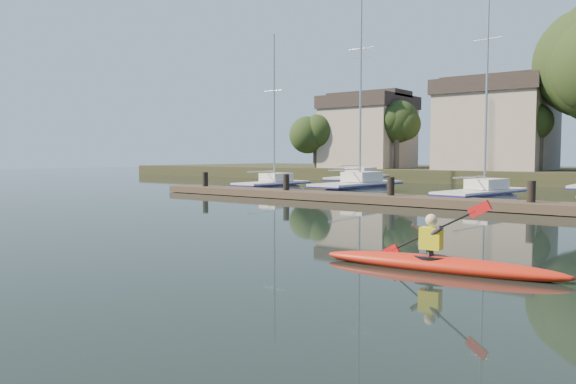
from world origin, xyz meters
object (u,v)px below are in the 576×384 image
Objects in this scene: sailboat_5 at (358,188)px; sailboat_2 at (482,205)px; dock at (455,203)px; sailboat_1 at (358,197)px; kayak at (437,261)px; sailboat_0 at (272,194)px.

sailboat_2 is at bearing -46.15° from sailboat_5.
dock is 9.29m from sailboat_1.
kayak is at bearing -69.95° from dock.
dock is at bearing -33.13° from sailboat_1.
sailboat_2 is at bearing -8.74° from sailboat_1.
kayak is 13.50m from dock.
sailboat_0 is 0.82× the size of sailboat_2.
kayak is 0.30× the size of sailboat_5.
sailboat_2 is (-0.22, 3.91, -0.37)m from dock.
dock is 2.39× the size of sailboat_1.
sailboat_2 is 0.83× the size of sailboat_5.
sailboat_1 reaches higher than dock.
sailboat_0 is (-17.70, 16.49, -0.36)m from kayak.
sailboat_0 is at bearing -104.59° from sailboat_5.
sailboat_5 reaches higher than sailboat_2.
sailboat_5 is (-4.57, 7.72, -0.00)m from sailboat_1.
kayak is 0.36× the size of sailboat_2.
sailboat_0 is at bearing -166.50° from sailboat_1.
sailboat_0 is at bearing -171.78° from sailboat_2.
sailboat_1 reaches higher than sailboat_2.
sailboat_5 is (0.73, 8.99, -0.02)m from sailboat_0.
sailboat_2 is (-4.85, 16.59, -0.34)m from kayak.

